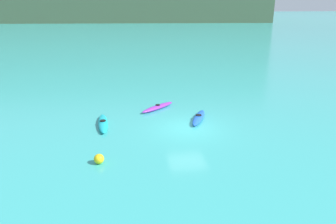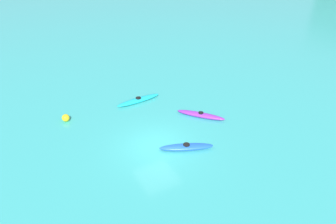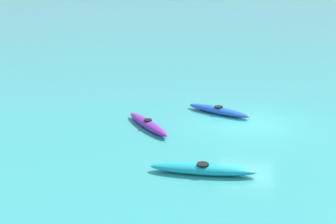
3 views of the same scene
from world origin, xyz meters
name	(u,v)px [view 1 (image 1 of 3)]	position (x,y,z in m)	size (l,w,h in m)	color
ground_plane	(188,128)	(0.00, 0.00, 0.00)	(600.00, 600.00, 0.00)	#38ADA8
kayak_blue	(199,118)	(1.14, 1.46, 0.16)	(1.96, 3.23, 0.37)	blue
kayak_cyan	(103,123)	(-5.55, 1.44, 0.16)	(0.81, 3.59, 0.37)	#19B7C6
kayak_purple	(158,107)	(-1.41, 4.32, 0.16)	(3.00, 2.63, 0.37)	purple
buoy_yellow	(99,159)	(-5.62, -4.05, 0.26)	(0.52, 0.52, 0.52)	yellow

